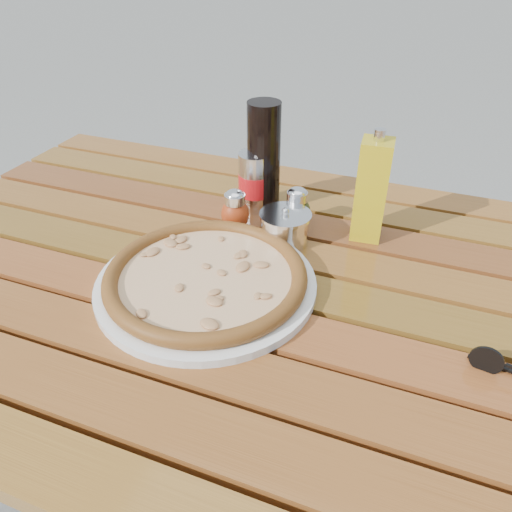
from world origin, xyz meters
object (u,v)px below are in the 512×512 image
(pizza, at_px, (206,276))
(soda_can, at_px, (255,182))
(pepper_shaker, at_px, (235,210))
(sunglasses, at_px, (512,369))
(olive_oil_cruet, at_px, (372,190))
(dark_bottle, at_px, (264,157))
(plate, at_px, (206,284))
(table, at_px, (252,311))
(parmesan_tin, at_px, (285,227))
(oregano_shaker, at_px, (297,208))

(pizza, bearing_deg, soda_can, 94.91)
(pepper_shaker, xyz_separation_m, sunglasses, (0.49, -0.22, -0.02))
(pizza, xyz_separation_m, soda_can, (-0.02, 0.28, 0.04))
(olive_oil_cruet, bearing_deg, pepper_shaker, -165.64)
(dark_bottle, height_order, olive_oil_cruet, dark_bottle)
(plate, bearing_deg, table, 41.98)
(parmesan_tin, xyz_separation_m, sunglasses, (0.38, -0.21, -0.01))
(plate, bearing_deg, soda_can, 94.91)
(oregano_shaker, relative_size, olive_oil_cruet, 0.39)
(pizza, bearing_deg, dark_bottle, 91.86)
(pepper_shaker, bearing_deg, soda_can, 86.10)
(dark_bottle, distance_m, sunglasses, 0.58)
(table, height_order, oregano_shaker, oregano_shaker)
(soda_can, distance_m, sunglasses, 0.58)
(olive_oil_cruet, bearing_deg, sunglasses, -49.32)
(pizza, relative_size, parmesan_tin, 2.74)
(table, distance_m, pepper_shaker, 0.20)
(pizza, height_order, pepper_shaker, pepper_shaker)
(table, bearing_deg, soda_can, 109.99)
(dark_bottle, relative_size, sunglasses, 1.98)
(pepper_shaker, height_order, parmesan_tin, pepper_shaker)
(pizza, distance_m, olive_oil_cruet, 0.34)
(plate, bearing_deg, parmesan_tin, 67.33)
(table, bearing_deg, parmesan_tin, 82.76)
(pepper_shaker, xyz_separation_m, olive_oil_cruet, (0.24, 0.06, 0.06))
(table, bearing_deg, pepper_shaker, 122.66)
(soda_can, relative_size, sunglasses, 1.08)
(table, relative_size, pepper_shaker, 17.07)
(pizza, height_order, parmesan_tin, parmesan_tin)
(oregano_shaker, xyz_separation_m, olive_oil_cruet, (0.14, 0.01, 0.06))
(table, xyz_separation_m, plate, (-0.06, -0.05, 0.08))
(pepper_shaker, xyz_separation_m, soda_can, (0.01, 0.09, 0.02))
(dark_bottle, xyz_separation_m, parmesan_tin, (0.08, -0.11, -0.08))
(pizza, bearing_deg, olive_oil_cruet, 50.15)
(pepper_shaker, bearing_deg, olive_oil_cruet, 14.36)
(pizza, relative_size, oregano_shaker, 4.18)
(table, distance_m, soda_can, 0.28)
(soda_can, bearing_deg, olive_oil_cruet, -6.58)
(olive_oil_cruet, distance_m, parmesan_tin, 0.17)
(pepper_shaker, height_order, soda_can, soda_can)
(soda_can, bearing_deg, table, -70.01)
(pizza, distance_m, oregano_shaker, 0.26)
(pizza, xyz_separation_m, dark_bottle, (-0.01, 0.29, 0.09))
(pizza, distance_m, dark_bottle, 0.31)
(table, height_order, sunglasses, sunglasses)
(table, relative_size, plate, 3.89)
(olive_oil_cruet, bearing_deg, parmesan_tin, -151.45)
(dark_bottle, bearing_deg, plate, -88.14)
(pepper_shaker, relative_size, parmesan_tin, 0.66)
(sunglasses, bearing_deg, olive_oil_cruet, 140.05)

